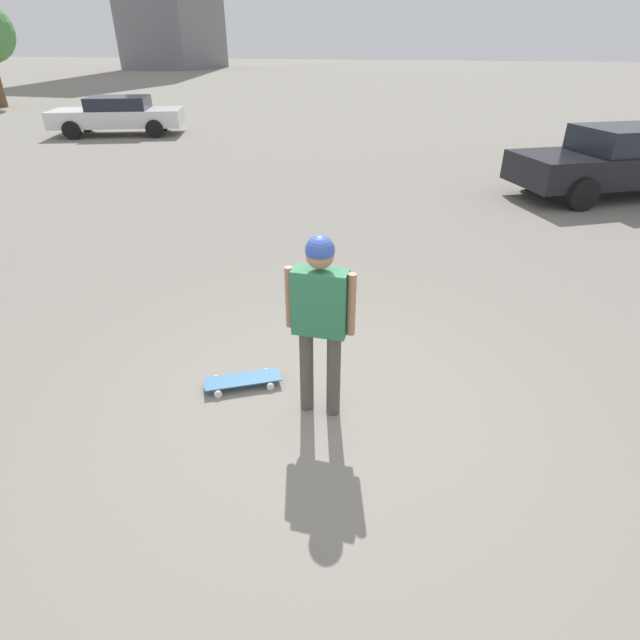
{
  "coord_description": "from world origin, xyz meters",
  "views": [
    {
      "loc": [
        -1.06,
        3.66,
        3.12
      ],
      "look_at": [
        0.0,
        0.0,
        0.99
      ],
      "focal_mm": 28.0,
      "sensor_mm": 36.0,
      "label": 1
    }
  ],
  "objects_px": {
    "car_parked_near": "(620,161)",
    "car_parked_far": "(118,115)",
    "person": "(320,309)",
    "skateboard": "(243,380)"
  },
  "relations": [
    {
      "from": "person",
      "to": "car_parked_near",
      "type": "xyz_separation_m",
      "value": [
        -4.36,
        -9.33,
        -0.31
      ]
    },
    {
      "from": "skateboard",
      "to": "car_parked_far",
      "type": "distance_m",
      "value": 17.56
    },
    {
      "from": "car_parked_near",
      "to": "car_parked_far",
      "type": "xyz_separation_m",
      "value": [
        16.32,
        -4.41,
        -0.07
      ]
    },
    {
      "from": "car_parked_near",
      "to": "car_parked_far",
      "type": "relative_size",
      "value": 0.98
    },
    {
      "from": "skateboard",
      "to": "car_parked_near",
      "type": "xyz_separation_m",
      "value": [
        -5.23,
        -9.18,
        0.71
      ]
    },
    {
      "from": "person",
      "to": "car_parked_far",
      "type": "xyz_separation_m",
      "value": [
        11.96,
        -13.74,
        -0.38
      ]
    },
    {
      "from": "skateboard",
      "to": "person",
      "type": "bearing_deg",
      "value": 140.4
    },
    {
      "from": "person",
      "to": "car_parked_far",
      "type": "relative_size",
      "value": 0.35
    },
    {
      "from": "skateboard",
      "to": "car_parked_far",
      "type": "height_order",
      "value": "car_parked_far"
    },
    {
      "from": "car_parked_near",
      "to": "car_parked_far",
      "type": "bearing_deg",
      "value": -44.17
    }
  ]
}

